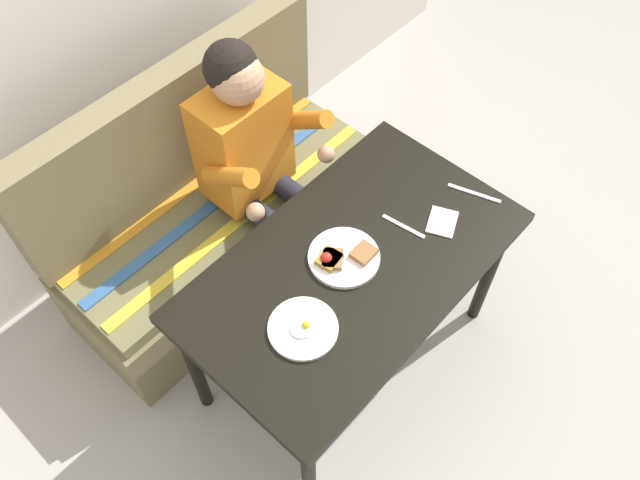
{
  "coord_description": "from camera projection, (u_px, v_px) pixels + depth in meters",
  "views": [
    {
      "loc": [
        -0.96,
        -0.73,
        2.56
      ],
      "look_at": [
        0.0,
        0.15,
        0.72
      ],
      "focal_mm": 36.17,
      "sensor_mm": 36.0,
      "label": 1
    }
  ],
  "objects": [
    {
      "name": "couch",
      "position": [
        216.0,
        214.0,
        2.81
      ],
      "size": [
        1.44,
        0.56,
        1.0
      ],
      "color": "#716747",
      "rests_on": "ground"
    },
    {
      "name": "fork",
      "position": [
        404.0,
        226.0,
        2.27
      ],
      "size": [
        0.04,
        0.17,
        0.0
      ],
      "primitive_type": "cube",
      "rotation": [
        0.0,
        0.0,
        0.13
      ],
      "color": "silver",
      "rests_on": "table"
    },
    {
      "name": "plate_breakfast",
      "position": [
        343.0,
        257.0,
        2.18
      ],
      "size": [
        0.25,
        0.25,
        0.05
      ],
      "color": "white",
      "rests_on": "table"
    },
    {
      "name": "knife",
      "position": [
        474.0,
        193.0,
        2.36
      ],
      "size": [
        0.08,
        0.19,
        0.0
      ],
      "primitive_type": "cube",
      "rotation": [
        0.0,
        0.0,
        0.32
      ],
      "color": "silver",
      "rests_on": "table"
    },
    {
      "name": "napkin",
      "position": [
        442.0,
        222.0,
        2.28
      ],
      "size": [
        0.15,
        0.14,
        0.01
      ],
      "primitive_type": "cube",
      "rotation": [
        0.0,
        0.0,
        0.42
      ],
      "color": "silver",
      "rests_on": "table"
    },
    {
      "name": "ground_plane",
      "position": [
        346.0,
        355.0,
        2.78
      ],
      "size": [
        8.0,
        8.0,
        0.0
      ],
      "primitive_type": "plane",
      "color": "#A7A19C"
    },
    {
      "name": "plate_eggs",
      "position": [
        303.0,
        328.0,
        2.03
      ],
      "size": [
        0.23,
        0.23,
        0.04
      ],
      "color": "white",
      "rests_on": "table"
    },
    {
      "name": "person",
      "position": [
        256.0,
        155.0,
        2.46
      ],
      "size": [
        0.45,
        0.61,
        1.21
      ],
      "color": "orange",
      "rests_on": "ground"
    },
    {
      "name": "table",
      "position": [
        352.0,
        275.0,
        2.25
      ],
      "size": [
        1.2,
        0.7,
        0.73
      ],
      "color": "black",
      "rests_on": "ground"
    }
  ]
}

